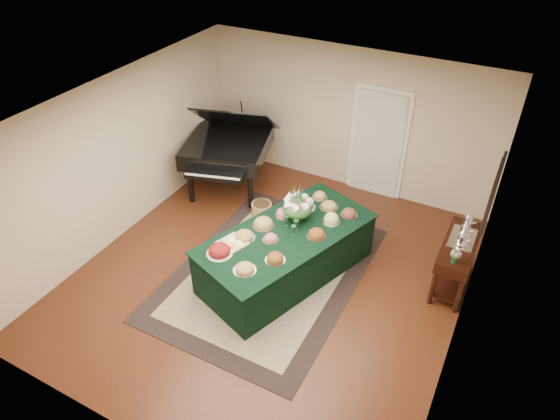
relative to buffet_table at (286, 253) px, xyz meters
The scene contains 14 objects.
ground 0.47m from the buffet_table, 142.82° to the right, with size 6.00×6.00×0.00m, color black.
area_rug 0.48m from the buffet_table, 156.48° to the right, with size 2.63×3.69×0.01m.
kitchen_doorway 2.92m from the buffet_table, 81.77° to the left, with size 1.05×0.07×2.10m.
buffet_table is the anchor object (origin of this frame).
food_platters 0.45m from the buffet_table, 144.30° to the left, with size 1.58×2.31×0.15m.
cutting_board 0.91m from the buffet_table, 134.90° to the right, with size 0.46×0.46×0.10m.
green_goblets 0.50m from the buffet_table, 65.23° to the left, with size 0.27×0.23×0.18m.
floral_centerpiece 0.76m from the buffet_table, 91.49° to the left, with size 0.46×0.46×0.46m.
grand_piano 2.72m from the buffet_table, 141.13° to the left, with size 1.84×2.04×1.78m.
wicker_basket 1.64m from the buffet_table, 133.18° to the left, with size 0.37×0.37×0.23m, color olive.
mahogany_sideboard 2.49m from the buffet_table, 22.03° to the left, with size 0.45×1.22×0.82m.
tea_service 2.59m from the buffet_table, 24.90° to the left, with size 0.34×0.58×0.30m.
pink_bouquet 2.41m from the buffet_table, 11.17° to the left, with size 0.16×0.16×0.21m.
wall_painting 3.01m from the buffet_table, 20.26° to the left, with size 0.05×0.95×0.75m.
Camera 1 is at (2.77, -4.96, 5.33)m, focal length 32.00 mm.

